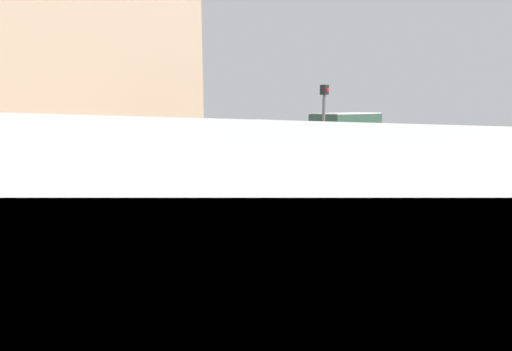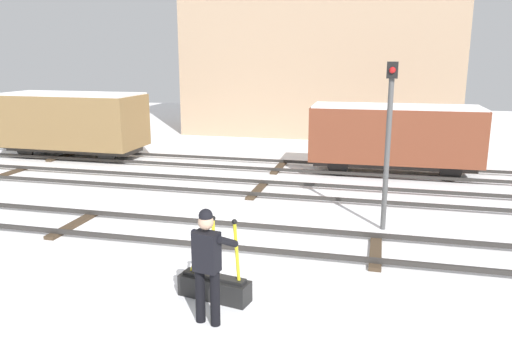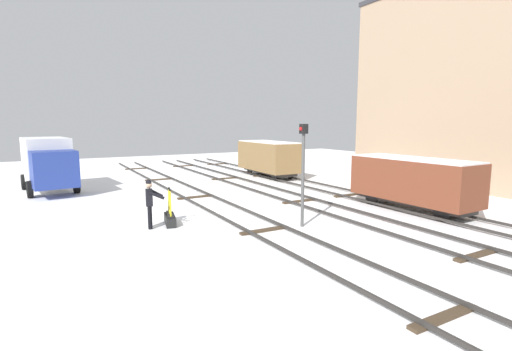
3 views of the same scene
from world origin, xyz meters
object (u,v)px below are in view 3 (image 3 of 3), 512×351
(rail_worker, at_px, (150,201))
(signal_post, at_px, (303,164))
(switch_lever_frame, at_px, (170,218))
(freight_car_back_track, at_px, (413,180))
(delivery_truck, at_px, (48,162))
(freight_car_mid_siding, at_px, (269,157))

(rail_worker, relative_size, signal_post, 0.47)
(switch_lever_frame, height_order, rail_worker, rail_worker)
(rail_worker, xyz_separation_m, signal_post, (2.57, 5.03, 1.32))
(freight_car_back_track, bearing_deg, switch_lever_frame, -107.76)
(delivery_truck, height_order, freight_car_mid_siding, delivery_truck)
(rail_worker, height_order, freight_car_mid_siding, freight_car_mid_siding)
(delivery_truck, distance_m, freight_car_mid_siding, 13.98)
(rail_worker, distance_m, freight_car_mid_siding, 14.31)
(rail_worker, height_order, signal_post, signal_post)
(signal_post, height_order, freight_car_back_track, signal_post)
(delivery_truck, height_order, freight_car_back_track, delivery_truck)
(signal_post, distance_m, freight_car_mid_siding, 13.28)
(delivery_truck, bearing_deg, rail_worker, 10.00)
(signal_post, xyz_separation_m, freight_car_mid_siding, (-11.91, 5.80, -0.90))
(rail_worker, xyz_separation_m, freight_car_mid_siding, (-9.34, 10.83, 0.42))
(signal_post, bearing_deg, rail_worker, -117.06)
(switch_lever_frame, distance_m, freight_car_mid_siding, 13.67)
(rail_worker, distance_m, freight_car_back_track, 11.21)
(switch_lever_frame, height_order, delivery_truck, delivery_truck)
(switch_lever_frame, relative_size, freight_car_mid_siding, 0.26)
(switch_lever_frame, distance_m, delivery_truck, 10.92)
(freight_car_back_track, height_order, freight_car_mid_siding, freight_car_mid_siding)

